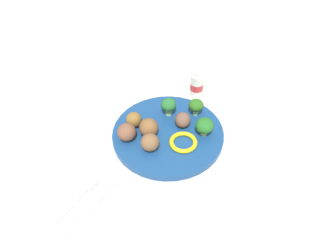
% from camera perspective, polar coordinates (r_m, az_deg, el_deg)
% --- Properties ---
extents(ground_plane, '(4.00, 4.00, 0.00)m').
position_cam_1_polar(ground_plane, '(0.78, 0.00, -1.88)').
color(ground_plane, beige).
extents(plate, '(0.28, 0.28, 0.02)m').
position_cam_1_polar(plate, '(0.77, 0.00, -1.48)').
color(plate, navy).
rests_on(plate, ground_plane).
extents(broccoli_floret_front_left, '(0.04, 0.04, 0.05)m').
position_cam_1_polar(broccoli_floret_front_left, '(0.79, 0.11, 3.92)').
color(broccoli_floret_front_left, '#9DCF7B').
rests_on(broccoli_floret_front_left, plate).
extents(broccoli_floret_far_rim, '(0.05, 0.05, 0.05)m').
position_cam_1_polar(broccoli_floret_far_rim, '(0.74, 6.88, 0.04)').
color(broccoli_floret_far_rim, '#A7CE6B').
rests_on(broccoli_floret_far_rim, plate).
extents(broccoli_floret_center, '(0.04, 0.04, 0.05)m').
position_cam_1_polar(broccoli_floret_center, '(0.79, 5.28, 3.82)').
color(broccoli_floret_center, '#9DCE7A').
rests_on(broccoli_floret_center, plate).
extents(meatball_back_left, '(0.04, 0.04, 0.04)m').
position_cam_1_polar(meatball_back_left, '(0.77, 2.79, 1.14)').
color(meatball_back_left, brown).
rests_on(meatball_back_left, plate).
extents(meatball_front_right, '(0.04, 0.04, 0.04)m').
position_cam_1_polar(meatball_front_right, '(0.71, -3.65, -2.94)').
color(meatball_front_right, brown).
rests_on(meatball_front_right, plate).
extents(meatball_mid_right, '(0.05, 0.05, 0.05)m').
position_cam_1_polar(meatball_mid_right, '(0.74, -3.65, -0.31)').
color(meatball_mid_right, brown).
rests_on(meatball_mid_right, plate).
extents(meatball_center, '(0.04, 0.04, 0.04)m').
position_cam_1_polar(meatball_center, '(0.77, -6.41, 1.18)').
color(meatball_center, brown).
rests_on(meatball_center, plate).
extents(meatball_back_right, '(0.05, 0.05, 0.05)m').
position_cam_1_polar(meatball_back_right, '(0.74, -7.75, -1.16)').
color(meatball_back_right, brown).
rests_on(meatball_back_right, plate).
extents(pepper_ring_mid_right, '(0.08, 0.08, 0.01)m').
position_cam_1_polar(pepper_ring_mid_right, '(0.73, 2.88, -3.06)').
color(pepper_ring_mid_right, yellow).
rests_on(pepper_ring_mid_right, plate).
extents(napkin, '(0.18, 0.13, 0.01)m').
position_cam_1_polar(napkin, '(0.68, -15.66, -13.96)').
color(napkin, white).
rests_on(napkin, ground_plane).
extents(fork, '(0.12, 0.03, 0.01)m').
position_cam_1_polar(fork, '(0.68, -16.39, -12.53)').
color(fork, silver).
rests_on(fork, napkin).
extents(knife, '(0.15, 0.02, 0.01)m').
position_cam_1_polar(knife, '(0.67, -14.17, -14.10)').
color(knife, silver).
rests_on(knife, napkin).
extents(yogurt_bottle, '(0.04, 0.04, 0.08)m').
position_cam_1_polar(yogurt_bottle, '(0.88, 5.42, 7.70)').
color(yogurt_bottle, white).
rests_on(yogurt_bottle, ground_plane).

